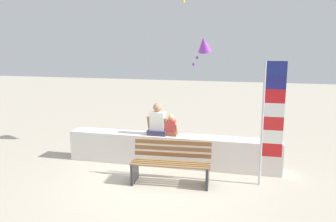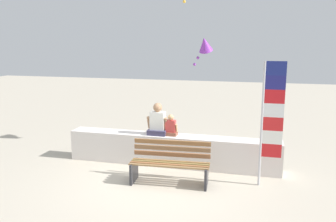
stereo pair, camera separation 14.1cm
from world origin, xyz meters
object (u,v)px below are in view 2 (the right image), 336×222
Objects in this scene: park_bench at (170,164)px; person_adult at (158,122)px; person_child at (171,127)px; kite_purple at (205,45)px; flag_banner at (270,116)px.

person_adult is (-0.59, 1.08, 0.64)m from park_bench.
person_child is at bearing 0.06° from person_adult.
kite_purple is at bearing 67.29° from person_child.
person_adult reaches higher than park_bench.
person_child is at bearing -112.71° from kite_purple.
kite_purple is (0.91, 1.39, 1.86)m from person_adult.
kite_purple is (-1.69, 2.14, 1.39)m from flag_banner.
kite_purple is (0.32, 2.47, 2.49)m from park_bench.
flag_banner reaches higher than park_bench.
person_child is 0.63× the size of kite_purple.
flag_banner reaches higher than person_adult.
person_adult is 0.30× the size of flag_banner.
kite_purple is (0.58, 1.39, 1.96)m from person_child.
person_adult is 0.34m from person_child.
flag_banner is (2.27, -0.75, 0.56)m from person_child.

